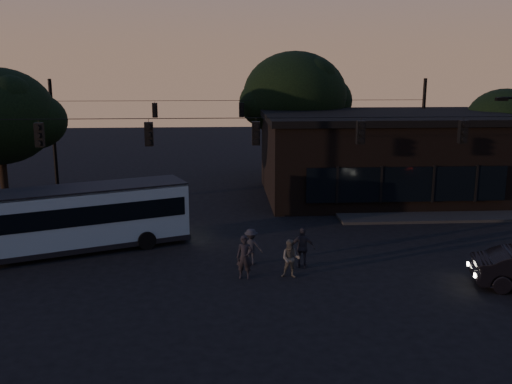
{
  "coord_description": "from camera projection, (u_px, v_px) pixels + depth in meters",
  "views": [
    {
      "loc": [
        -1.53,
        -20.06,
        8.34
      ],
      "look_at": [
        0.0,
        4.0,
        3.0
      ],
      "focal_mm": 40.0,
      "sensor_mm": 36.0,
      "label": 1
    }
  ],
  "objects": [
    {
      "name": "pedestrian_b",
      "position": [
        291.0,
        259.0,
        22.82
      ],
      "size": [
        0.87,
        0.74,
        1.58
      ],
      "primitive_type": "imported",
      "rotation": [
        0.0,
        0.0,
        -0.2
      ],
      "color": "#3D3D38",
      "rests_on": "ground"
    },
    {
      "name": "bus",
      "position": [
        71.0,
        216.0,
        25.88
      ],
      "size": [
        10.7,
        6.21,
        2.97
      ],
      "rotation": [
        0.0,
        0.0,
        0.38
      ],
      "color": "gray",
      "rests_on": "ground"
    },
    {
      "name": "ground",
      "position": [
        263.0,
        293.0,
        21.45
      ],
      "size": [
        120.0,
        120.0,
        0.0
      ],
      "primitive_type": "plane",
      "color": "black",
      "rests_on": "ground"
    },
    {
      "name": "sidewalk_far_right",
      "position": [
        436.0,
        200.0,
        35.82
      ],
      "size": [
        14.0,
        10.0,
        0.15
      ],
      "primitive_type": "cube",
      "color": "black",
      "rests_on": "ground"
    },
    {
      "name": "building",
      "position": [
        382.0,
        155.0,
        36.99
      ],
      "size": [
        15.4,
        10.41,
        5.4
      ],
      "color": "black",
      "rests_on": "ground"
    },
    {
      "name": "sidewalk_far_left",
      "position": [
        13.0,
        207.0,
        34.21
      ],
      "size": [
        14.0,
        10.0,
        0.15
      ],
      "primitive_type": "cube",
      "color": "black",
      "rests_on": "ground"
    },
    {
      "name": "pedestrian_d",
      "position": [
        251.0,
        246.0,
        24.4
      ],
      "size": [
        1.1,
        0.75,
        1.57
      ],
      "primitive_type": "imported",
      "rotation": [
        0.0,
        0.0,
        2.96
      ],
      "color": "black",
      "rests_on": "ground"
    },
    {
      "name": "tree_right",
      "position": [
        504.0,
        121.0,
        39.1
      ],
      "size": [
        5.2,
        5.2,
        6.86
      ],
      "color": "black",
      "rests_on": "ground"
    },
    {
      "name": "tree_behind",
      "position": [
        295.0,
        96.0,
        41.79
      ],
      "size": [
        7.6,
        7.6,
        9.43
      ],
      "color": "black",
      "rests_on": "ground"
    },
    {
      "name": "signal_rig_near",
      "position": [
        256.0,
        159.0,
        24.38
      ],
      "size": [
        26.24,
        0.3,
        7.5
      ],
      "color": "black",
      "rests_on": "ground"
    },
    {
      "name": "signal_rig_far",
      "position": [
        242.0,
        126.0,
        40.03
      ],
      "size": [
        26.24,
        0.3,
        7.5
      ],
      "color": "black",
      "rests_on": "ground"
    },
    {
      "name": "pedestrian_c",
      "position": [
        303.0,
        248.0,
        23.95
      ],
      "size": [
        1.09,
        0.64,
        1.74
      ],
      "primitive_type": "imported",
      "rotation": [
        0.0,
        0.0,
        2.92
      ],
      "color": "black",
      "rests_on": "ground"
    },
    {
      "name": "pedestrian_a",
      "position": [
        245.0,
        257.0,
        22.71
      ],
      "size": [
        0.71,
        0.52,
        1.77
      ],
      "primitive_type": "imported",
      "rotation": [
        0.0,
        0.0,
        -0.16
      ],
      "color": "black",
      "rests_on": "ground"
    }
  ]
}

